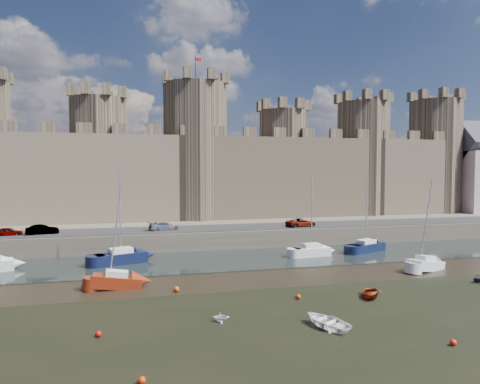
{
  "coord_description": "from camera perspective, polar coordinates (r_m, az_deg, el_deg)",
  "views": [
    {
      "loc": [
        -8.26,
        -25.88,
        10.91
      ],
      "look_at": [
        3.5,
        22.0,
        8.32
      ],
      "focal_mm": 32.0,
      "sensor_mm": 36.0,
      "label": 1
    }
  ],
  "objects": [
    {
      "name": "car_1",
      "position": [
        60.96,
        -24.86,
        -4.58
      ],
      "size": [
        4.17,
        2.09,
        1.31
      ],
      "primitive_type": "imported",
      "rotation": [
        0.0,
        0.0,
        1.75
      ],
      "color": "gray",
      "rests_on": "quay"
    },
    {
      "name": "seaweed_patch",
      "position": [
        24.13,
        8.55,
        -23.89
      ],
      "size": [
        70.0,
        34.0,
        0.01
      ],
      "primitive_type": "cube",
      "color": "black",
      "rests_on": "ground"
    },
    {
      "name": "water_channel",
      "position": [
        51.72,
        -4.35,
        -9.14
      ],
      "size": [
        160.0,
        12.0,
        0.08
      ],
      "primitive_type": "cube",
      "color": "black",
      "rests_on": "ground"
    },
    {
      "name": "sailboat_1",
      "position": [
        51.69,
        -15.6,
        -8.3
      ],
      "size": [
        6.14,
        4.0,
        11.47
      ],
      "rotation": [
        0.0,
        0.0,
        0.34
      ],
      "color": "black",
      "rests_on": "ground"
    },
    {
      "name": "castle",
      "position": [
        74.28,
        -7.92,
        3.56
      ],
      "size": [
        108.5,
        11.0,
        29.0
      ],
      "color": "#42382B",
      "rests_on": "quay"
    },
    {
      "name": "buoy_3",
      "position": [
        37.35,
        7.78,
        -13.66
      ],
      "size": [
        0.43,
        0.43,
        0.43
      ],
      "primitive_type": "sphere",
      "color": "red",
      "rests_on": "ground"
    },
    {
      "name": "sailboat_4",
      "position": [
        41.67,
        -16.08,
        -11.22
      ],
      "size": [
        4.46,
        1.84,
        10.32
      ],
      "rotation": [
        0.0,
        0.0,
        0.03
      ],
      "color": "maroon",
      "rests_on": "ground"
    },
    {
      "name": "car_2",
      "position": [
        60.06,
        -10.06,
        -4.49
      ],
      "size": [
        4.56,
        2.63,
        1.24
      ],
      "primitive_type": "imported",
      "rotation": [
        0.0,
        0.0,
        1.79
      ],
      "color": "gray",
      "rests_on": "quay"
    },
    {
      "name": "sailboat_2",
      "position": [
        54.72,
        9.49,
        -7.68
      ],
      "size": [
        4.78,
        2.13,
        10.06
      ],
      "rotation": [
        0.0,
        0.0,
        0.07
      ],
      "color": "white",
      "rests_on": "ground"
    },
    {
      "name": "dinghy_7",
      "position": [
        47.9,
        29.15,
        -10.11
      ],
      "size": [
        1.55,
        1.4,
        0.71
      ],
      "primitive_type": "imported",
      "rotation": [
        1.57,
        0.0,
        1.77
      ],
      "color": "black",
      "rests_on": "ground"
    },
    {
      "name": "car_0",
      "position": [
        61.66,
        -28.51,
        -4.68
      ],
      "size": [
        3.38,
        1.62,
        1.11
      ],
      "primitive_type": "imported",
      "rotation": [
        0.0,
        0.0,
        1.67
      ],
      "color": "gray",
      "rests_on": "quay"
    },
    {
      "name": "buoy_1",
      "position": [
        39.5,
        -8.48,
        -12.68
      ],
      "size": [
        0.51,
        0.51,
        0.51
      ],
      "primitive_type": "sphere",
      "color": "#DB3F09",
      "rests_on": "ground"
    },
    {
      "name": "road",
      "position": [
        61.03,
        -5.91,
        -4.89
      ],
      "size": [
        160.0,
        7.0,
        0.1
      ],
      "primitive_type": "cube",
      "color": "black",
      "rests_on": "quay"
    },
    {
      "name": "car_3",
      "position": [
        63.33,
        8.14,
        -4.08
      ],
      "size": [
        4.92,
        3.05,
        1.27
      ],
      "primitive_type": "imported",
      "rotation": [
        0.0,
        0.0,
        1.79
      ],
      "color": "gray",
      "rests_on": "quay"
    },
    {
      "name": "dinghy_3",
      "position": [
        31.87,
        -2.57,
        -16.4
      ],
      "size": [
        1.47,
        1.35,
        0.65
      ],
      "primitive_type": "imported",
      "rotation": [
        1.57,
        0.0,
        1.3
      ],
      "color": "silver",
      "rests_on": "ground"
    },
    {
      "name": "buoy_2",
      "position": [
        31.01,
        26.55,
        -17.51
      ],
      "size": [
        0.41,
        0.41,
        0.41
      ],
      "primitive_type": "sphere",
      "color": "red",
      "rests_on": "ground"
    },
    {
      "name": "ground",
      "position": [
        29.28,
        3.83,
        -18.88
      ],
      "size": [
        160.0,
        160.0,
        0.0
      ],
      "primitive_type": "plane",
      "color": "black",
      "rests_on": "ground"
    },
    {
      "name": "buoy_0",
      "position": [
        30.74,
        -18.34,
        -17.52
      ],
      "size": [
        0.42,
        0.42,
        0.42
      ],
      "primitive_type": "sphere",
      "color": "red",
      "rests_on": "ground"
    },
    {
      "name": "sailboat_5",
      "position": [
        51.07,
        23.51,
        -8.75
      ],
      "size": [
        5.0,
        3.4,
        10.06
      ],
      "rotation": [
        0.0,
        0.0,
        0.38
      ],
      "color": "silver",
      "rests_on": "ground"
    },
    {
      "name": "buoy_4",
      "position": [
        24.24,
        -12.95,
        -23.27
      ],
      "size": [
        0.41,
        0.41,
        0.41
      ],
      "primitive_type": "sphere",
      "color": "red",
      "rests_on": "ground"
    },
    {
      "name": "dinghy_4",
      "position": [
        39.07,
        16.96,
        -12.87
      ],
      "size": [
        3.34,
        3.66,
        0.62
      ],
      "primitive_type": "imported",
      "rotation": [
        1.57,
        0.0,
        5.76
      ],
      "color": "maroon",
      "rests_on": "ground"
    },
    {
      "name": "quay",
      "position": [
        86.82,
        -8.27,
        -3.42
      ],
      "size": [
        160.0,
        60.0,
        2.5
      ],
      "primitive_type": "cube",
      "color": "#4C443A",
      "rests_on": "ground"
    },
    {
      "name": "sailboat_3",
      "position": [
        59.5,
        16.44,
        -6.93
      ],
      "size": [
        6.03,
        4.24,
        9.86
      ],
      "rotation": [
        0.0,
        0.0,
        0.41
      ],
      "color": "black",
      "rests_on": "ground"
    },
    {
      "name": "dinghy_2",
      "position": [
        31.48,
        11.53,
        -16.64
      ],
      "size": [
        3.82,
        4.24,
        0.72
      ],
      "primitive_type": "imported",
      "rotation": [
        1.57,
        0.0,
        3.62
      ],
      "color": "white",
      "rests_on": "ground"
    }
  ]
}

